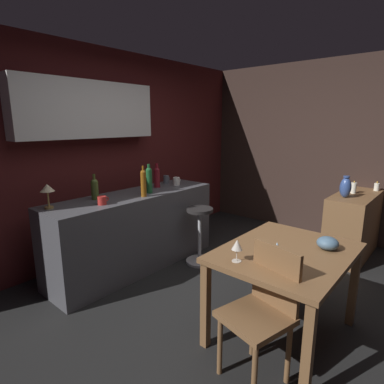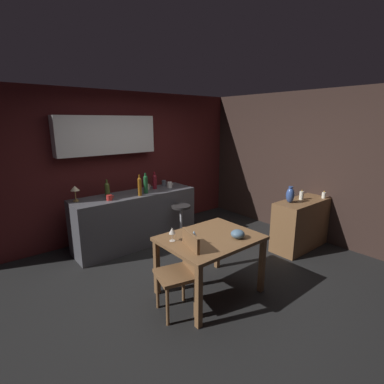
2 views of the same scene
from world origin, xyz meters
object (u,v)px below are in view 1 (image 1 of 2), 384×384
object	(u,v)px
cup_slate	(166,179)
wine_bottle_amber	(143,182)
cup_cream	(147,184)
cup_white	(176,181)
vase_ceramic_blue	(345,187)
fruit_bowl	(328,243)
pillar_candle_short	(377,187)
dining_table	(286,262)
pillar_candle_tall	(354,188)
wine_bottle_green	(149,179)
wine_bottle_ruby	(157,176)
chair_near_window	(263,308)
cup_red	(102,200)
sideboard_cabinet	(353,225)
counter_lamp	(47,190)
wine_glass_right	(277,249)
bar_stool	(200,234)
wine_glass_left	(237,245)

from	to	relation	value
cup_slate	wine_bottle_amber	bearing A→B (deg)	-152.85
cup_cream	cup_white	distance (m)	0.41
wine_bottle_amber	vase_ceramic_blue	distance (m)	2.41
fruit_bowl	pillar_candle_short	bearing A→B (deg)	2.39
dining_table	pillar_candle_tall	world-z (taller)	pillar_candle_tall
wine_bottle_green	pillar_candle_tall	bearing A→B (deg)	-42.11
fruit_bowl	wine_bottle_ruby	bearing A→B (deg)	83.88
chair_near_window	cup_red	distance (m)	1.87
wine_bottle_green	pillar_candle_short	distance (m)	3.00
wine_bottle_ruby	fruit_bowl	bearing A→B (deg)	-96.12
sideboard_cabinet	counter_lamp	size ratio (longest dim) A/B	4.57
wine_bottle_amber	wine_glass_right	bearing A→B (deg)	-100.14
wine_bottle_green	bar_stool	bearing A→B (deg)	-45.82
wine_bottle_ruby	bar_stool	bearing A→B (deg)	-77.28
cup_slate	counter_lamp	world-z (taller)	counter_lamp
cup_cream	cup_red	distance (m)	0.86
dining_table	bar_stool	xyz separation A→B (m)	(0.60, 1.36, -0.27)
chair_near_window	vase_ceramic_blue	xyz separation A→B (m)	(2.28, 0.14, 0.44)
wine_glass_right	wine_bottle_amber	size ratio (longest dim) A/B	0.49
wine_bottle_green	cup_cream	bearing A→B (deg)	55.10
cup_cream	counter_lamp	world-z (taller)	counter_lamp
dining_table	cup_red	world-z (taller)	cup_red
wine_glass_left	pillar_candle_tall	distance (m)	2.52
sideboard_cabinet	pillar_candle_short	xyz separation A→B (m)	(0.39, -0.14, 0.46)
dining_table	cup_slate	bearing A→B (deg)	70.60
wine_glass_left	wine_bottle_green	distance (m)	1.72
wine_bottle_amber	fruit_bowl	bearing A→B (deg)	-83.77
vase_ceramic_blue	bar_stool	bearing A→B (deg)	132.85
dining_table	wine_glass_left	distance (m)	0.51
dining_table	wine_bottle_ruby	size ratio (longest dim) A/B	3.66
sideboard_cabinet	wine_glass_left	xyz separation A→B (m)	(-2.50, 0.18, 0.45)
cup_slate	cup_cream	bearing A→B (deg)	-173.19
wine_glass_right	vase_ceramic_blue	distance (m)	2.09
dining_table	bar_stool	world-z (taller)	dining_table
sideboard_cabinet	wine_glass_right	xyz separation A→B (m)	(-2.38, -0.06, 0.45)
wine_glass_left	vase_ceramic_blue	bearing A→B (deg)	-2.99
bar_stool	wine_glass_left	world-z (taller)	wine_glass_left
wine_glass_left	wine_bottle_ruby	distance (m)	1.98
pillar_candle_short	wine_glass_right	bearing A→B (deg)	178.25
sideboard_cabinet	cup_red	size ratio (longest dim) A/B	8.90
pillar_candle_short	chair_near_window	bearing A→B (deg)	178.62
dining_table	fruit_bowl	distance (m)	0.35
counter_lamp	pillar_candle_short	xyz separation A→B (m)	(3.37, -2.15, -0.21)
dining_table	pillar_candle_short	world-z (taller)	pillar_candle_short
cup_slate	pillar_candle_tall	world-z (taller)	cup_slate
pillar_candle_short	dining_table	bearing A→B (deg)	176.82
fruit_bowl	pillar_candle_short	xyz separation A→B (m)	(2.24, 0.09, 0.08)
wine_bottle_green	cup_red	world-z (taller)	wine_bottle_green
cup_white	vase_ceramic_blue	xyz separation A→B (m)	(1.07, -1.79, -0.01)
bar_stool	pillar_candle_tall	world-z (taller)	pillar_candle_tall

